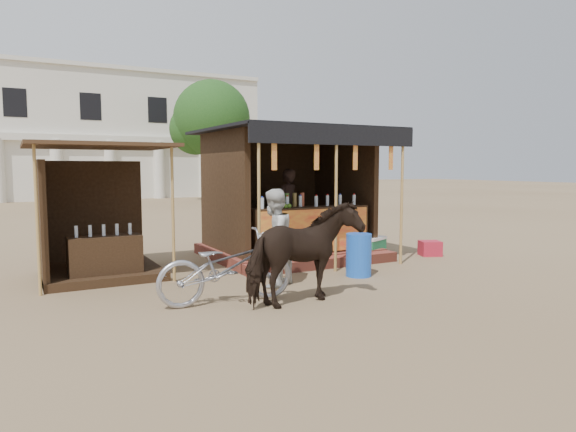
# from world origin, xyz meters

# --- Properties ---
(ground) EXTENTS (120.00, 120.00, 0.00)m
(ground) POSITION_xyz_m (0.00, 0.00, 0.00)
(ground) COLOR #846B4C
(ground) RESTS_ON ground
(main_stall) EXTENTS (3.60, 3.61, 2.78)m
(main_stall) POSITION_xyz_m (1.00, 3.36, 1.03)
(main_stall) COLOR brown
(main_stall) RESTS_ON ground
(secondary_stall) EXTENTS (2.40, 2.40, 2.38)m
(secondary_stall) POSITION_xyz_m (-3.17, 3.24, 0.85)
(secondary_stall) COLOR #352213
(secondary_stall) RESTS_ON ground
(cow) EXTENTS (1.86, 1.08, 1.48)m
(cow) POSITION_xyz_m (-0.72, -0.21, 0.74)
(cow) COLOR black
(cow) RESTS_ON ground
(motorbike) EXTENTS (2.07, 0.84, 1.07)m
(motorbike) POSITION_xyz_m (-1.68, 0.38, 0.53)
(motorbike) COLOR #A0A1A9
(motorbike) RESTS_ON ground
(bystander) EXTENTS (0.99, 0.94, 1.62)m
(bystander) POSITION_xyz_m (-0.58, 1.02, 0.81)
(bystander) COLOR beige
(bystander) RESTS_ON ground
(blue_barrel) EXTENTS (0.59, 0.59, 0.78)m
(blue_barrel) POSITION_xyz_m (1.13, 0.99, 0.39)
(blue_barrel) COLOR blue
(blue_barrel) RESTS_ON ground
(red_crate) EXTENTS (0.56, 0.53, 0.33)m
(red_crate) POSITION_xyz_m (3.84, 2.00, 0.17)
(red_crate) COLOR #AE1D2F
(red_crate) RESTS_ON ground
(cooler) EXTENTS (0.76, 0.66, 0.46)m
(cooler) POSITION_xyz_m (2.53, 2.43, 0.23)
(cooler) COLOR #186E3F
(cooler) RESTS_ON ground
(background_building) EXTENTS (26.00, 7.45, 8.18)m
(background_building) POSITION_xyz_m (-2.00, 29.94, 3.98)
(background_building) COLOR silver
(background_building) RESTS_ON ground
(tree) EXTENTS (4.50, 4.40, 7.00)m
(tree) POSITION_xyz_m (5.81, 22.14, 4.63)
(tree) COLOR #382314
(tree) RESTS_ON ground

